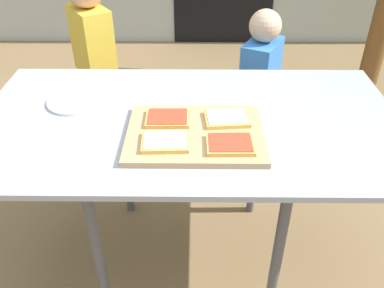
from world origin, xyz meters
name	(u,v)px	position (x,y,z in m)	size (l,w,h in m)	color
ground_plane	(189,257)	(0.00, 0.00, 0.00)	(16.00, 16.00, 0.00)	olive
dining_table	(189,133)	(0.00, 0.00, 0.65)	(1.45, 0.79, 0.71)	#9EA5B0
cutting_board	(195,134)	(0.02, -0.11, 0.72)	(0.43, 0.33, 0.02)	tan
pizza_slice_far_right	(227,118)	(0.13, -0.04, 0.74)	(0.15, 0.12, 0.02)	#DFAF53
pizza_slice_near_left	(165,141)	(-0.07, -0.18, 0.74)	(0.15, 0.12, 0.02)	#DFAF53
pizza_slice_far_left	(168,118)	(-0.07, -0.04, 0.74)	(0.14, 0.11, 0.02)	#DFAF53
pizza_slice_near_right	(230,144)	(0.13, -0.19, 0.74)	(0.14, 0.11, 0.02)	#DFAF53
plate_white_left	(76,101)	(-0.41, 0.11, 0.72)	(0.20, 0.20, 0.01)	silver
child_left	(95,58)	(-0.48, 0.73, 0.62)	(0.25, 0.28, 1.05)	#364F48
child_right	(259,86)	(0.35, 0.69, 0.49)	(0.23, 0.28, 0.88)	#3E4D6D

